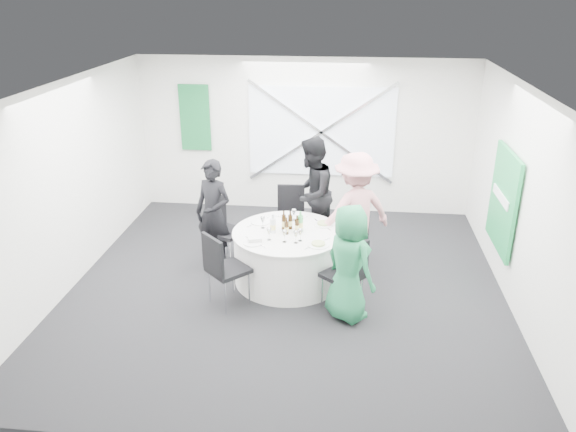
# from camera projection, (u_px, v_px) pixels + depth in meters

# --- Properties ---
(floor) EXTENTS (6.00, 6.00, 0.00)m
(floor) POSITION_uv_depth(u_px,v_px,m) (286.00, 287.00, 7.92)
(floor) COLOR black
(floor) RESTS_ON ground
(ceiling) EXTENTS (6.00, 6.00, 0.00)m
(ceiling) POSITION_uv_depth(u_px,v_px,m) (286.00, 86.00, 6.84)
(ceiling) COLOR white
(ceiling) RESTS_ON wall_back
(wall_back) EXTENTS (6.00, 0.00, 6.00)m
(wall_back) POSITION_uv_depth(u_px,v_px,m) (305.00, 136.00, 10.14)
(wall_back) COLOR white
(wall_back) RESTS_ON floor
(wall_front) EXTENTS (6.00, 0.00, 6.00)m
(wall_front) POSITION_uv_depth(u_px,v_px,m) (246.00, 320.00, 4.63)
(wall_front) COLOR white
(wall_front) RESTS_ON floor
(wall_left) EXTENTS (0.00, 6.00, 6.00)m
(wall_left) POSITION_uv_depth(u_px,v_px,m) (69.00, 186.00, 7.68)
(wall_left) COLOR white
(wall_left) RESTS_ON floor
(wall_right) EXTENTS (0.00, 6.00, 6.00)m
(wall_right) POSITION_uv_depth(u_px,v_px,m) (522.00, 203.00, 7.08)
(wall_right) COLOR white
(wall_right) RESTS_ON floor
(window_panel) EXTENTS (2.60, 0.03, 1.60)m
(window_panel) POSITION_uv_depth(u_px,v_px,m) (321.00, 132.00, 10.03)
(window_panel) COLOR silver
(window_panel) RESTS_ON wall_back
(window_brace_a) EXTENTS (2.63, 0.05, 1.84)m
(window_brace_a) POSITION_uv_depth(u_px,v_px,m) (321.00, 132.00, 9.99)
(window_brace_a) COLOR silver
(window_brace_a) RESTS_ON window_panel
(window_brace_b) EXTENTS (2.63, 0.05, 1.84)m
(window_brace_b) POSITION_uv_depth(u_px,v_px,m) (321.00, 132.00, 9.99)
(window_brace_b) COLOR silver
(window_brace_b) RESTS_ON window_panel
(green_banner) EXTENTS (0.55, 0.04, 1.20)m
(green_banner) POSITION_uv_depth(u_px,v_px,m) (195.00, 118.00, 10.17)
(green_banner) COLOR #125A2B
(green_banner) RESTS_ON wall_back
(green_sign) EXTENTS (0.05, 1.20, 1.40)m
(green_sign) POSITION_uv_depth(u_px,v_px,m) (503.00, 200.00, 7.72)
(green_sign) COLOR #1A9046
(green_sign) RESTS_ON wall_right
(banquet_table) EXTENTS (1.56, 1.56, 0.76)m
(banquet_table) POSITION_uv_depth(u_px,v_px,m) (288.00, 256.00, 7.96)
(banquet_table) COLOR silver
(banquet_table) RESTS_ON floor
(chair_back) EXTENTS (0.49, 0.50, 1.00)m
(chair_back) POSITION_uv_depth(u_px,v_px,m) (291.00, 212.00, 8.95)
(chair_back) COLOR black
(chair_back) RESTS_ON floor
(chair_back_left) EXTENTS (0.61, 0.60, 0.98)m
(chair_back_left) POSITION_uv_depth(u_px,v_px,m) (223.00, 225.00, 8.50)
(chair_back_left) COLOR black
(chair_back_left) RESTS_ON floor
(chair_back_right) EXTENTS (0.53, 0.53, 0.84)m
(chair_back_right) POSITION_uv_depth(u_px,v_px,m) (355.00, 234.00, 8.40)
(chair_back_right) COLOR black
(chair_back_right) RESTS_ON floor
(chair_front_right) EXTENTS (0.64, 0.64, 1.00)m
(chair_front_right) POSITION_uv_depth(u_px,v_px,m) (348.00, 271.00, 7.12)
(chair_front_right) COLOR black
(chair_front_right) RESTS_ON floor
(chair_front_left) EXTENTS (0.67, 0.67, 1.04)m
(chair_front_left) POSITION_uv_depth(u_px,v_px,m) (222.00, 265.00, 7.23)
(chair_front_left) COLOR black
(chair_front_left) RESTS_ON floor
(person_man_back_left) EXTENTS (0.69, 0.57, 1.62)m
(person_man_back_left) POSITION_uv_depth(u_px,v_px,m) (213.00, 213.00, 8.33)
(person_man_back_left) COLOR black
(person_man_back_left) RESTS_ON floor
(person_man_back) EXTENTS (0.65, 0.96, 1.81)m
(person_man_back) POSITION_uv_depth(u_px,v_px,m) (311.00, 194.00, 8.80)
(person_man_back) COLOR black
(person_man_back) RESTS_ON floor
(person_woman_pink) EXTENTS (1.27, 1.02, 1.78)m
(person_woman_pink) POSITION_uv_depth(u_px,v_px,m) (355.00, 212.00, 8.14)
(person_woman_pink) COLOR #D4898E
(person_woman_pink) RESTS_ON floor
(person_woman_green) EXTENTS (0.87, 0.87, 1.53)m
(person_woman_green) POSITION_uv_depth(u_px,v_px,m) (349.00, 263.00, 6.93)
(person_woman_green) COLOR #207849
(person_woman_green) RESTS_ON floor
(plate_back) EXTENTS (0.29, 0.29, 0.01)m
(plate_back) POSITION_uv_depth(u_px,v_px,m) (297.00, 215.00, 8.34)
(plate_back) COLOR white
(plate_back) RESTS_ON banquet_table
(plate_back_left) EXTENTS (0.29, 0.29, 0.01)m
(plate_back_left) POSITION_uv_depth(u_px,v_px,m) (261.00, 222.00, 8.12)
(plate_back_left) COLOR white
(plate_back_left) RESTS_ON banquet_table
(plate_back_right) EXTENTS (0.27, 0.27, 0.04)m
(plate_back_right) POSITION_uv_depth(u_px,v_px,m) (323.00, 224.00, 8.03)
(plate_back_right) COLOR white
(plate_back_right) RESTS_ON banquet_table
(plate_front_right) EXTENTS (0.28, 0.28, 0.04)m
(plate_front_right) POSITION_uv_depth(u_px,v_px,m) (318.00, 244.00, 7.41)
(plate_front_right) COLOR white
(plate_front_right) RESTS_ON banquet_table
(plate_front_left) EXTENTS (0.25, 0.25, 0.01)m
(plate_front_left) POSITION_uv_depth(u_px,v_px,m) (253.00, 243.00, 7.46)
(plate_front_left) COLOR white
(plate_front_left) RESTS_ON banquet_table
(napkin) EXTENTS (0.21, 0.17, 0.05)m
(napkin) POSITION_uv_depth(u_px,v_px,m) (255.00, 239.00, 7.50)
(napkin) COLOR silver
(napkin) RESTS_ON plate_front_left
(beer_bottle_a) EXTENTS (0.06, 0.06, 0.28)m
(beer_bottle_a) POSITION_uv_depth(u_px,v_px,m) (284.00, 222.00, 7.85)
(beer_bottle_a) COLOR #331E09
(beer_bottle_a) RESTS_ON banquet_table
(beer_bottle_b) EXTENTS (0.06, 0.06, 0.27)m
(beer_bottle_b) POSITION_uv_depth(u_px,v_px,m) (290.00, 222.00, 7.88)
(beer_bottle_b) COLOR #331E09
(beer_bottle_b) RESTS_ON banquet_table
(beer_bottle_c) EXTENTS (0.06, 0.06, 0.25)m
(beer_bottle_c) POSITION_uv_depth(u_px,v_px,m) (297.00, 226.00, 7.76)
(beer_bottle_c) COLOR #331E09
(beer_bottle_c) RESTS_ON banquet_table
(beer_bottle_d) EXTENTS (0.06, 0.06, 0.24)m
(beer_bottle_d) POSITION_uv_depth(u_px,v_px,m) (287.00, 228.00, 7.72)
(beer_bottle_d) COLOR #331E09
(beer_bottle_d) RESTS_ON banquet_table
(green_water_bottle) EXTENTS (0.08, 0.08, 0.29)m
(green_water_bottle) POSITION_uv_depth(u_px,v_px,m) (300.00, 223.00, 7.80)
(green_water_bottle) COLOR #42AC57
(green_water_bottle) RESTS_ON banquet_table
(clear_water_bottle) EXTENTS (0.08, 0.08, 0.27)m
(clear_water_bottle) POSITION_uv_depth(u_px,v_px,m) (273.00, 226.00, 7.75)
(clear_water_bottle) COLOR silver
(clear_water_bottle) RESTS_ON banquet_table
(wine_glass_a) EXTENTS (0.07, 0.07, 0.17)m
(wine_glass_a) POSITION_uv_depth(u_px,v_px,m) (296.00, 234.00, 7.44)
(wine_glass_a) COLOR white
(wine_glass_a) RESTS_ON banquet_table
(wine_glass_b) EXTENTS (0.07, 0.07, 0.17)m
(wine_glass_b) POSITION_uv_depth(u_px,v_px,m) (300.00, 232.00, 7.50)
(wine_glass_b) COLOR white
(wine_glass_b) RESTS_ON banquet_table
(wine_glass_c) EXTENTS (0.07, 0.07, 0.17)m
(wine_glass_c) POSITION_uv_depth(u_px,v_px,m) (285.00, 234.00, 7.46)
(wine_glass_c) COLOR white
(wine_glass_c) RESTS_ON banquet_table
(wine_glass_d) EXTENTS (0.07, 0.07, 0.17)m
(wine_glass_d) POSITION_uv_depth(u_px,v_px,m) (269.00, 231.00, 7.53)
(wine_glass_d) COLOR white
(wine_glass_d) RESTS_ON banquet_table
(wine_glass_e) EXTENTS (0.07, 0.07, 0.17)m
(wine_glass_e) POSITION_uv_depth(u_px,v_px,m) (294.00, 212.00, 8.14)
(wine_glass_e) COLOR white
(wine_glass_e) RESTS_ON banquet_table
(wine_glass_f) EXTENTS (0.07, 0.07, 0.17)m
(wine_glass_f) POSITION_uv_depth(u_px,v_px,m) (263.00, 220.00, 7.89)
(wine_glass_f) COLOR white
(wine_glass_f) RESTS_ON banquet_table
(fork_a) EXTENTS (0.10, 0.13, 0.01)m
(fork_a) POSITION_uv_depth(u_px,v_px,m) (309.00, 248.00, 7.35)
(fork_a) COLOR silver
(fork_a) RESTS_ON banquet_table
(knife_a) EXTENTS (0.10, 0.13, 0.01)m
(knife_a) POSITION_uv_depth(u_px,v_px,m) (326.00, 240.00, 7.57)
(knife_a) COLOR silver
(knife_a) RESTS_ON banquet_table
(fork_b) EXTENTS (0.12, 0.12, 0.01)m
(fork_b) POSITION_uv_depth(u_px,v_px,m) (249.00, 238.00, 7.61)
(fork_b) COLOR silver
(fork_b) RESTS_ON banquet_table
(knife_b) EXTENTS (0.11, 0.12, 0.01)m
(knife_b) POSITION_uv_depth(u_px,v_px,m) (262.00, 246.00, 7.38)
(knife_b) COLOR silver
(knife_b) RESTS_ON banquet_table
(fork_c) EXTENTS (0.09, 0.14, 0.01)m
(fork_c) POSITION_uv_depth(u_px,v_px,m) (265.00, 219.00, 8.25)
(fork_c) COLOR silver
(fork_c) RESTS_ON banquet_table
(knife_c) EXTENTS (0.09, 0.13, 0.01)m
(knife_c) POSITION_uv_depth(u_px,v_px,m) (251.00, 225.00, 8.01)
(knife_c) COLOR silver
(knife_c) RESTS_ON banquet_table
(fork_d) EXTENTS (0.10, 0.13, 0.01)m
(fork_d) POSITION_uv_depth(u_px,v_px,m) (328.00, 229.00, 7.91)
(fork_d) COLOR silver
(fork_d) RESTS_ON banquet_table
(knife_d) EXTENTS (0.09, 0.14, 0.01)m
(knife_d) POSITION_uv_depth(u_px,v_px,m) (317.00, 221.00, 8.18)
(knife_d) COLOR silver
(knife_d) RESTS_ON banquet_table
(fork_e) EXTENTS (0.15, 0.02, 0.01)m
(fork_e) POSITION_uv_depth(u_px,v_px,m) (302.00, 217.00, 8.31)
(fork_e) COLOR silver
(fork_e) RESTS_ON banquet_table
(knife_e) EXTENTS (0.15, 0.02, 0.01)m
(knife_e) POSITION_uv_depth(u_px,v_px,m) (279.00, 216.00, 8.33)
(knife_e) COLOR silver
(knife_e) RESTS_ON banquet_table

